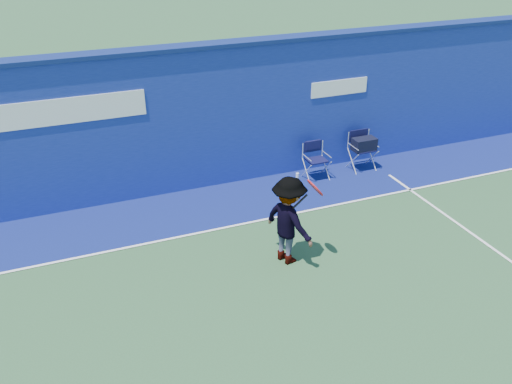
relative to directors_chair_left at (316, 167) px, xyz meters
name	(u,v)px	position (x,y,z in m)	size (l,w,h in m)	color
ground	(282,341)	(-2.85, -4.51, -0.28)	(80.00, 80.00, 0.00)	#2B512F
stadium_wall	(181,120)	(-2.86, 0.69, 1.27)	(24.00, 0.50, 3.08)	navy
out_of_bounds_strip	(200,209)	(-2.85, -0.41, -0.27)	(24.00, 1.80, 0.01)	navy
court_lines	(266,314)	(-2.85, -3.91, -0.27)	(24.00, 12.00, 0.01)	white
directors_chair_left	(316,167)	(0.00, 0.00, 0.00)	(0.50, 0.46, 0.84)	silver
directors_chair_right	(362,154)	(1.23, 0.04, 0.10)	(0.54, 0.48, 0.90)	silver
water_bottle	(297,178)	(-0.48, -0.06, -0.16)	(0.07, 0.07, 0.23)	white
tennis_player	(289,220)	(-1.94, -2.71, 0.52)	(0.98, 1.16, 1.58)	#EA4738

